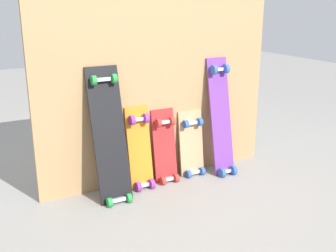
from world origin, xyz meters
The scene contains 7 objects.
ground_plane centered at (0.00, 0.00, 0.00)m, with size 12.00×12.00×0.00m, color gray.
plywood_wall_panel centered at (0.00, 0.07, 0.88)m, with size 1.80×0.04×1.76m, color tan.
skateboard_black centered at (-0.44, -0.08, 0.41)m, with size 0.22×0.30×0.95m.
skateboard_orange centered at (-0.20, -0.02, 0.26)m, with size 0.17×0.18×0.65m.
skateboard_red centered at (0.01, -0.01, 0.24)m, with size 0.18×0.16×0.60m.
skateboard_natural centered at (0.24, 0.00, 0.22)m, with size 0.20×0.14×0.56m.
skateboard_purple centered at (0.46, -0.06, 0.41)m, with size 0.17×0.25×0.94m.
Camera 1 is at (-1.30, -2.53, 1.29)m, focal length 44.06 mm.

